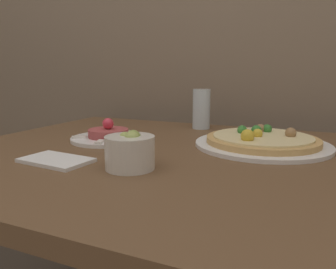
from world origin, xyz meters
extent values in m
cube|color=brown|center=(0.00, 0.45, 0.77)|extent=(1.16, 0.89, 0.03)
cylinder|color=brown|center=(-0.52, 0.83, 0.38)|extent=(0.06, 0.06, 0.76)
cylinder|color=white|center=(0.18, 0.60, 0.80)|extent=(0.35, 0.35, 0.01)
cylinder|color=tan|center=(0.18, 0.60, 0.81)|extent=(0.29, 0.29, 0.01)
cylinder|color=beige|center=(0.18, 0.60, 0.82)|extent=(0.26, 0.26, 0.01)
sphere|color=#997047|center=(0.16, 0.66, 0.83)|extent=(0.03, 0.03, 0.03)
sphere|color=#997047|center=(0.25, 0.62, 0.83)|extent=(0.03, 0.03, 0.03)
sphere|color=#387F33|center=(0.12, 0.61, 0.83)|extent=(0.03, 0.03, 0.03)
sphere|color=gold|center=(0.17, 0.58, 0.83)|extent=(0.03, 0.03, 0.03)
sphere|color=#387F33|center=(0.18, 0.66, 0.83)|extent=(0.03, 0.03, 0.03)
sphere|color=#387F33|center=(0.16, 0.62, 0.83)|extent=(0.03, 0.03, 0.03)
sphere|color=gold|center=(0.15, 0.52, 0.83)|extent=(0.03, 0.03, 0.03)
cylinder|color=white|center=(-0.24, 0.50, 0.80)|extent=(0.21, 0.21, 0.01)
cylinder|color=#A84747|center=(-0.24, 0.50, 0.81)|extent=(0.11, 0.11, 0.02)
sphere|color=#E0384C|center=(-0.24, 0.50, 0.84)|extent=(0.03, 0.03, 0.03)
cube|color=white|center=(-0.16, 0.50, 0.81)|extent=(0.04, 0.02, 0.01)
cube|color=white|center=(-0.21, 0.58, 0.81)|extent=(0.03, 0.04, 0.01)
cube|color=white|center=(-0.30, 0.55, 0.81)|extent=(0.04, 0.04, 0.01)
cube|color=white|center=(-0.30, 0.45, 0.81)|extent=(0.04, 0.04, 0.01)
cube|color=white|center=(-0.21, 0.42, 0.81)|extent=(0.03, 0.04, 0.01)
cylinder|color=silver|center=(-0.04, 0.28, 0.83)|extent=(0.10, 0.10, 0.07)
sphere|color=#8EA34C|center=(-0.03, 0.29, 0.85)|extent=(0.03, 0.03, 0.03)
sphere|color=#A3B25B|center=(-0.03, 0.28, 0.85)|extent=(0.03, 0.03, 0.03)
sphere|color=#A3B25B|center=(-0.05, 0.29, 0.85)|extent=(0.03, 0.03, 0.03)
cylinder|color=silver|center=(-0.06, 0.80, 0.86)|extent=(0.06, 0.06, 0.14)
cube|color=white|center=(-0.21, 0.26, 0.80)|extent=(0.16, 0.11, 0.01)
camera|label=1|loc=(0.30, -0.28, 0.99)|focal=35.00mm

